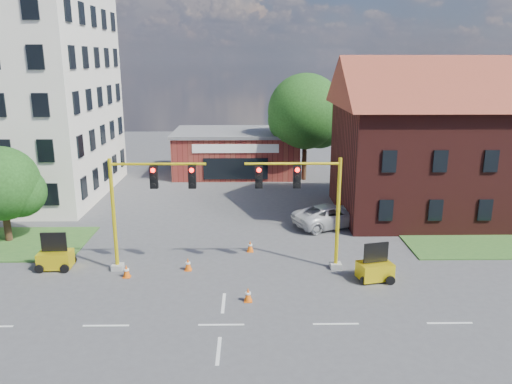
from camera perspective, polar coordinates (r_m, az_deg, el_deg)
The scene contains 15 objects.
ground at distance 22.48m, azimuth -3.99°, elevation -14.90°, with size 120.00×120.00×0.00m, color #454547.
lane_markings at distance 19.93m, azimuth -4.47°, elevation -19.18°, with size 60.00×36.00×0.01m, color silver, non-canonical shape.
brick_shop at distance 50.28m, azimuth -2.23°, elevation 4.61°, with size 12.40×8.40×4.30m.
townhouse_row at distance 39.58m, azimuth 24.39°, elevation 6.01°, with size 21.00×11.00×11.50m.
tree_large at distance 47.14m, azimuth 6.10°, elevation 8.82°, with size 7.36×7.01×9.99m.
tree_nw_front at distance 34.42m, azimuth -26.64°, elevation 0.63°, with size 4.83×4.60×6.07m.
signal_mast_west at distance 27.06m, azimuth -12.72°, elevation -0.98°, with size 5.30×0.60×6.20m.
signal_mast_east at distance 26.66m, azimuth 5.93°, elevation -0.92°, with size 5.30×0.60×6.20m.
trailer_west at distance 29.71m, azimuth -21.94°, elevation -6.99°, with size 1.80×1.24×1.99m.
trailer_east at distance 26.96m, azimuth 13.44°, elevation -8.55°, with size 1.94×1.51×1.96m.
cone_a at distance 27.52m, azimuth -14.59°, elevation -8.75°, with size 0.40×0.40×0.70m.
cone_b at distance 27.73m, azimuth -7.78°, elevation -8.19°, with size 0.40×0.40×0.70m.
cone_c at distance 24.19m, azimuth -0.92°, elevation -11.66°, with size 0.40×0.40×0.70m.
cone_d at distance 30.01m, azimuth -0.68°, elevation -6.21°, with size 0.40×0.40×0.70m.
pickup_white at distance 34.76m, azimuth 8.70°, elevation -2.65°, with size 2.54×5.51×1.53m, color silver.
Camera 1 is at (1.23, -19.46, 11.17)m, focal length 35.00 mm.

